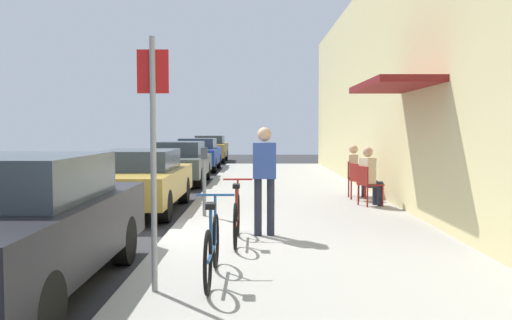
{
  "coord_description": "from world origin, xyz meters",
  "views": [
    {
      "loc": [
        1.44,
        -8.25,
        1.78
      ],
      "look_at": [
        1.46,
        5.63,
        1.0
      ],
      "focal_mm": 37.63,
      "sensor_mm": 36.0,
      "label": 1
    }
  ],
  "objects_px": {
    "parked_car_3": "(197,154)",
    "seated_patron_0": "(369,174)",
    "bicycle_0": "(211,248)",
    "parked_car_0": "(17,224)",
    "street_sign": "(153,144)",
    "parking_meter": "(204,176)",
    "parked_car_2": "(178,162)",
    "cafe_chair_0": "(367,183)",
    "bicycle_1": "(236,218)",
    "parked_car_4": "(209,148)",
    "cafe_chair_2": "(352,176)",
    "parked_car_1": "(138,179)",
    "pedestrian_standing": "(264,172)",
    "cafe_chair_1": "(358,179)",
    "seated_patron_2": "(355,169)"
  },
  "relations": [
    {
      "from": "parked_car_1",
      "to": "cafe_chair_0",
      "type": "distance_m",
      "value": 4.97
    },
    {
      "from": "parked_car_0",
      "to": "parked_car_4",
      "type": "distance_m",
      "value": 23.93
    },
    {
      "from": "parked_car_2",
      "to": "cafe_chair_2",
      "type": "distance_m",
      "value": 6.57
    },
    {
      "from": "parked_car_0",
      "to": "parked_car_1",
      "type": "height_order",
      "value": "parked_car_0"
    },
    {
      "from": "bicycle_0",
      "to": "cafe_chair_0",
      "type": "relative_size",
      "value": 1.97
    },
    {
      "from": "parked_car_0",
      "to": "seated_patron_0",
      "type": "relative_size",
      "value": 3.41
    },
    {
      "from": "cafe_chair_1",
      "to": "seated_patron_0",
      "type": "bearing_deg",
      "value": -86.25
    },
    {
      "from": "parking_meter",
      "to": "cafe_chair_1",
      "type": "height_order",
      "value": "parking_meter"
    },
    {
      "from": "parking_meter",
      "to": "cafe_chair_2",
      "type": "bearing_deg",
      "value": 41.76
    },
    {
      "from": "parked_car_2",
      "to": "parked_car_4",
      "type": "xyz_separation_m",
      "value": [
        0.0,
        11.99,
        0.04
      ]
    },
    {
      "from": "cafe_chair_2",
      "to": "seated_patron_0",
      "type": "bearing_deg",
      "value": -87.92
    },
    {
      "from": "parked_car_4",
      "to": "pedestrian_standing",
      "type": "bearing_deg",
      "value": -82.82
    },
    {
      "from": "parked_car_2",
      "to": "bicycle_1",
      "type": "height_order",
      "value": "parked_car_2"
    },
    {
      "from": "bicycle_0",
      "to": "seated_patron_0",
      "type": "xyz_separation_m",
      "value": [
        2.97,
        5.8,
        0.34
      ]
    },
    {
      "from": "street_sign",
      "to": "seated_patron_0",
      "type": "distance_m",
      "value": 7.19
    },
    {
      "from": "seated_patron_2",
      "to": "pedestrian_standing",
      "type": "bearing_deg",
      "value": -115.49
    },
    {
      "from": "parked_car_4",
      "to": "cafe_chair_0",
      "type": "bearing_deg",
      "value": -74.54
    },
    {
      "from": "bicycle_0",
      "to": "bicycle_1",
      "type": "distance_m",
      "value": 2.02
    },
    {
      "from": "parked_car_3",
      "to": "parking_meter",
      "type": "height_order",
      "value": "parking_meter"
    },
    {
      "from": "bicycle_1",
      "to": "cafe_chair_2",
      "type": "relative_size",
      "value": 1.97
    },
    {
      "from": "parking_meter",
      "to": "seated_patron_0",
      "type": "bearing_deg",
      "value": 21.89
    },
    {
      "from": "bicycle_1",
      "to": "cafe_chair_2",
      "type": "bearing_deg",
      "value": 63.58
    },
    {
      "from": "parked_car_2",
      "to": "parked_car_4",
      "type": "relative_size",
      "value": 1.0
    },
    {
      "from": "parked_car_3",
      "to": "seated_patron_0",
      "type": "distance_m",
      "value": 12.75
    },
    {
      "from": "parking_meter",
      "to": "pedestrian_standing",
      "type": "distance_m",
      "value": 2.22
    },
    {
      "from": "parked_car_2",
      "to": "cafe_chair_2",
      "type": "bearing_deg",
      "value": -40.89
    },
    {
      "from": "parked_car_2",
      "to": "seated_patron_0",
      "type": "height_order",
      "value": "seated_patron_0"
    },
    {
      "from": "parked_car_2",
      "to": "parking_meter",
      "type": "xyz_separation_m",
      "value": [
        1.55,
        -7.35,
        0.17
      ]
    },
    {
      "from": "parked_car_0",
      "to": "cafe_chair_0",
      "type": "relative_size",
      "value": 5.06
    },
    {
      "from": "parked_car_2",
      "to": "parked_car_1",
      "type": "bearing_deg",
      "value": -90.0
    },
    {
      "from": "seated_patron_0",
      "to": "cafe_chair_1",
      "type": "bearing_deg",
      "value": 93.75
    },
    {
      "from": "parked_car_4",
      "to": "pedestrian_standing",
      "type": "distance_m",
      "value": 21.41
    },
    {
      "from": "parked_car_4",
      "to": "bicycle_0",
      "type": "xyz_separation_m",
      "value": [
        2.06,
        -23.75,
        -0.28
      ]
    },
    {
      "from": "cafe_chair_1",
      "to": "pedestrian_standing",
      "type": "xyz_separation_m",
      "value": [
        -2.3,
        -4.18,
        0.5
      ]
    },
    {
      "from": "parked_car_3",
      "to": "seated_patron_0",
      "type": "relative_size",
      "value": 3.41
    },
    {
      "from": "parked_car_2",
      "to": "street_sign",
      "type": "height_order",
      "value": "street_sign"
    },
    {
      "from": "parked_car_0",
      "to": "pedestrian_standing",
      "type": "height_order",
      "value": "pedestrian_standing"
    },
    {
      "from": "seated_patron_0",
      "to": "street_sign",
      "type": "bearing_deg",
      "value": -119.61
    },
    {
      "from": "parked_car_3",
      "to": "parked_car_4",
      "type": "distance_m",
      "value": 6.23
    },
    {
      "from": "parking_meter",
      "to": "cafe_chair_0",
      "type": "relative_size",
      "value": 1.52
    },
    {
      "from": "bicycle_0",
      "to": "seated_patron_0",
      "type": "bearing_deg",
      "value": 62.91
    },
    {
      "from": "parked_car_1",
      "to": "street_sign",
      "type": "xyz_separation_m",
      "value": [
        1.5,
        -6.14,
        0.93
      ]
    },
    {
      "from": "parked_car_2",
      "to": "parking_meter",
      "type": "height_order",
      "value": "parking_meter"
    },
    {
      "from": "cafe_chair_2",
      "to": "cafe_chair_1",
      "type": "bearing_deg",
      "value": -89.84
    },
    {
      "from": "parked_car_3",
      "to": "parked_car_4",
      "type": "relative_size",
      "value": 1.0
    },
    {
      "from": "parked_car_1",
      "to": "pedestrian_standing",
      "type": "distance_m",
      "value": 4.21
    },
    {
      "from": "parking_meter",
      "to": "bicycle_1",
      "type": "bearing_deg",
      "value": -73.55
    },
    {
      "from": "parked_car_0",
      "to": "cafe_chair_1",
      "type": "height_order",
      "value": "parked_car_0"
    },
    {
      "from": "seated_patron_2",
      "to": "pedestrian_standing",
      "type": "xyz_separation_m",
      "value": [
        -2.35,
        -4.94,
        0.3
      ]
    },
    {
      "from": "street_sign",
      "to": "seated_patron_2",
      "type": "distance_m",
      "value": 8.65
    }
  ]
}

